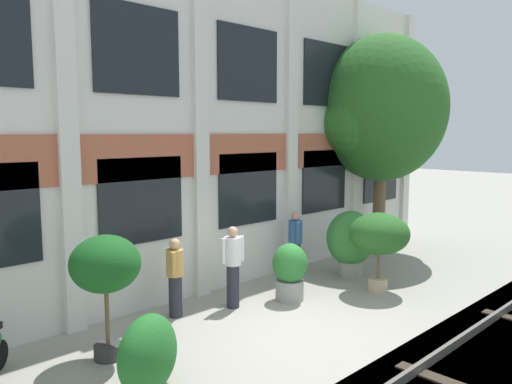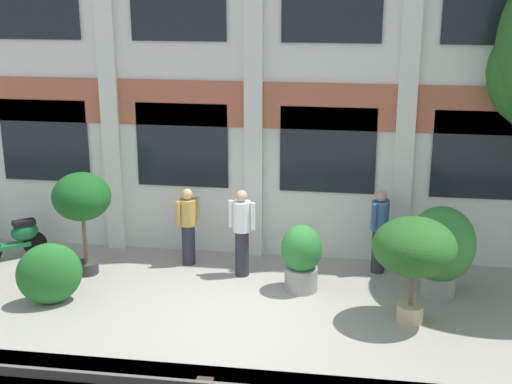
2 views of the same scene
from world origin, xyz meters
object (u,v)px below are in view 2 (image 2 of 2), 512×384
object	(u,v)px
potted_plant_fluted_column	(301,256)
topiary_hedge	(49,274)
potted_plant_low_pan	(414,249)
scooter_near_curb	(15,238)
resident_watching_tracks	(242,230)
potted_plant_ribbed_drum	(441,247)
potted_plant_terracotta_small	(82,200)
resident_near_plants	(379,229)
resident_by_doorway	(188,224)

from	to	relation	value
potted_plant_fluted_column	topiary_hedge	size ratio (longest dim) A/B	1.10
potted_plant_low_pan	scooter_near_curb	bearing A→B (deg)	167.71
scooter_near_curb	resident_watching_tracks	world-z (taller)	resident_watching_tracks
potted_plant_ribbed_drum	potted_plant_terracotta_small	world-z (taller)	potted_plant_terracotta_small
resident_near_plants	potted_plant_terracotta_small	bearing A→B (deg)	-136.34
potted_plant_ribbed_drum	resident_watching_tracks	size ratio (longest dim) A/B	0.97
scooter_near_curb	resident_by_doorway	bearing A→B (deg)	143.14
potted_plant_ribbed_drum	potted_plant_fluted_column	bearing A→B (deg)	-176.47
potted_plant_fluted_column	potted_plant_ribbed_drum	xyz separation A→B (m)	(2.44, 0.15, 0.26)
potted_plant_terracotta_small	resident_by_doorway	size ratio (longest dim) A/B	1.28
potted_plant_ribbed_drum	resident_watching_tracks	bearing A→B (deg)	174.33
potted_plant_terracotta_small	resident_near_plants	size ratio (longest dim) A/B	1.22
potted_plant_low_pan	resident_by_doorway	world-z (taller)	potted_plant_low_pan
potted_plant_low_pan	resident_near_plants	bearing A→B (deg)	103.64
potted_plant_fluted_column	resident_watching_tracks	world-z (taller)	resident_watching_tracks
potted_plant_terracotta_small	scooter_near_curb	size ratio (longest dim) A/B	1.80
potted_plant_fluted_column	resident_watching_tracks	size ratio (longest dim) A/B	0.73
resident_watching_tracks	potted_plant_terracotta_small	bearing A→B (deg)	-72.35
scooter_near_curb	topiary_hedge	size ratio (longest dim) A/B	0.99
topiary_hedge	potted_plant_low_pan	bearing A→B (deg)	1.91
potted_plant_terracotta_small	resident_near_plants	distance (m)	5.65
potted_plant_terracotta_small	resident_watching_tracks	world-z (taller)	potted_plant_terracotta_small
scooter_near_curb	topiary_hedge	world-z (taller)	topiary_hedge
topiary_hedge	resident_watching_tracks	bearing A→B (deg)	28.94
potted_plant_low_pan	scooter_near_curb	distance (m)	7.98
scooter_near_curb	resident_near_plants	distance (m)	7.28
scooter_near_curb	resident_watching_tracks	bearing A→B (deg)	137.32
potted_plant_low_pan	resident_near_plants	xyz separation A→B (m)	(-0.50, 2.06, -0.41)
resident_watching_tracks	resident_near_plants	bearing A→B (deg)	112.99
resident_by_doorway	potted_plant_low_pan	bearing A→B (deg)	18.61
potted_plant_ribbed_drum	resident_by_doorway	bearing A→B (deg)	170.87
resident_watching_tracks	topiary_hedge	distance (m)	3.55
resident_near_plants	topiary_hedge	bearing A→B (deg)	-123.82
resident_watching_tracks	scooter_near_curb	bearing A→B (deg)	-81.36
resident_watching_tracks	resident_by_doorway	bearing A→B (deg)	-98.66
potted_plant_terracotta_small	resident_watching_tracks	bearing A→B (deg)	6.76
potted_plant_fluted_column	potted_plant_terracotta_small	bearing A→B (deg)	177.83
potted_plant_fluted_column	topiary_hedge	xyz separation A→B (m)	(-4.27, -1.20, -0.11)
scooter_near_curb	topiary_hedge	xyz separation A→B (m)	(1.59, -1.89, 0.11)
scooter_near_curb	potted_plant_low_pan	bearing A→B (deg)	127.28
resident_by_doorway	potted_plant_terracotta_small	bearing A→B (deg)	-114.54
potted_plant_fluted_column	potted_plant_terracotta_small	size ratio (longest dim) A/B	0.62
potted_plant_fluted_column	topiary_hedge	bearing A→B (deg)	-164.29
potted_plant_terracotta_small	resident_by_doorway	distance (m)	2.09
potted_plant_terracotta_small	topiary_hedge	size ratio (longest dim) A/B	1.78
potted_plant_low_pan	topiary_hedge	xyz separation A→B (m)	(-6.16, -0.21, -0.74)
potted_plant_low_pan	potted_plant_fluted_column	world-z (taller)	potted_plant_low_pan
potted_plant_ribbed_drum	potted_plant_terracotta_small	xyz separation A→B (m)	(-6.60, 0.01, 0.57)
potted_plant_low_pan	resident_watching_tracks	world-z (taller)	potted_plant_low_pan
potted_plant_ribbed_drum	potted_plant_terracotta_small	size ratio (longest dim) A/B	0.83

